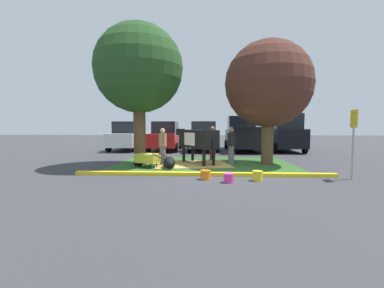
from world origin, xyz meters
The scene contains 21 objects.
ground_plane centered at (0.00, 0.00, 0.00)m, with size 80.00×80.00×0.00m, color #38383D.
grass_island centered at (-0.44, 2.25, 0.01)m, with size 7.74×5.06×0.02m, color #2D5B23.
curb_yellow centered at (-0.44, -0.43, 0.06)m, with size 8.94×0.24×0.12m, color yellow.
hay_bedding centered at (-0.98, 2.09, 0.03)m, with size 3.20×2.40×0.04m, color tan.
shade_tree_left centered at (-3.23, 1.86, 4.13)m, with size 3.78×3.78×6.06m.
shade_tree_right centered at (2.36, 2.39, 3.52)m, with size 3.78×3.78×5.44m.
cow_holstein centered at (-0.77, 2.38, 1.12)m, with size 2.08×2.79×1.58m.
calf_lying centered at (-1.83, 1.06, 0.24)m, with size 0.68×1.33×0.48m.
person_handler centered at (-2.23, 1.88, 0.87)m, with size 0.34×0.47×1.61m.
person_visitor_near centered at (-0.04, 3.68, 0.91)m, with size 0.51×0.34×1.69m.
person_visitor_far centered at (0.78, 2.37, 0.88)m, with size 0.34×0.53×1.64m.
wheelbarrow centered at (-2.76, 1.19, 0.39)m, with size 1.59×1.02×0.63m.
parking_sign centered at (4.32, -0.78, 1.56)m, with size 0.09×0.44×2.22m.
bucket_orange centered at (-0.36, -1.04, 0.15)m, with size 0.34×0.34×0.30m.
bucket_pink centered at (0.34, -1.47, 0.15)m, with size 0.32×0.32×0.28m.
bucket_yellow centered at (1.26, -1.18, 0.17)m, with size 0.33×0.33×0.32m.
hatchback_white centered at (-5.89, 8.96, 0.98)m, with size 2.03×4.41×2.02m.
sedan_red centered at (-3.19, 8.82, 0.98)m, with size 2.03×4.41×2.02m.
sedan_silver centered at (-0.52, 8.72, 0.98)m, with size 2.03×4.41×2.02m.
pickup_truck_black centered at (2.17, 9.02, 1.11)m, with size 2.23×5.41×2.42m.
suv_black centered at (4.91, 8.87, 1.27)m, with size 2.13×4.61×2.52m.
Camera 1 is at (-0.34, -9.31, 1.70)m, focal length 24.40 mm.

